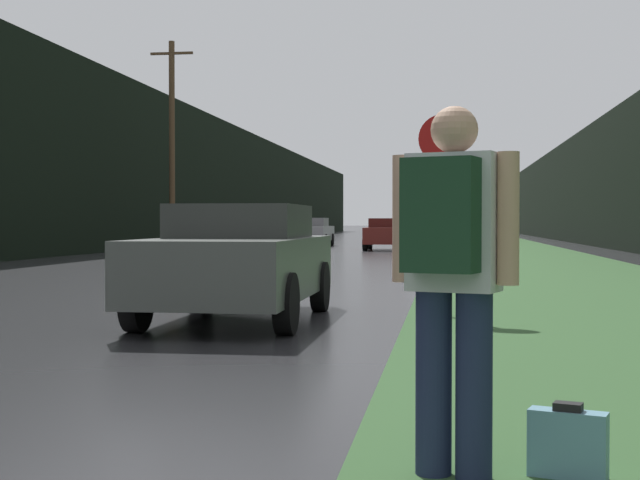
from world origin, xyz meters
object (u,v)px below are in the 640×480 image
(suitcase, at_px, (568,445))
(car_passing_near, at_px, (238,260))
(car_oncoming, at_px, (313,232))
(car_passing_far, at_px, (388,234))
(stop_sign, at_px, (443,194))
(hitchhiker_with_backpack, at_px, (452,267))

(suitcase, distance_m, car_passing_near, 7.51)
(suitcase, distance_m, car_oncoming, 42.00)
(car_passing_near, xyz_separation_m, car_oncoming, (-4.28, 34.56, -0.02))
(car_passing_far, bearing_deg, car_passing_near, 90.00)
(stop_sign, height_order, hitchhiker_with_backpack, stop_sign)
(car_passing_near, bearing_deg, suitcase, 115.75)
(car_oncoming, bearing_deg, car_passing_far, -52.10)
(hitchhiker_with_backpack, height_order, car_oncoming, hitchhiker_with_backpack)
(stop_sign, bearing_deg, hitchhiker_with_backpack, -89.38)
(hitchhiker_with_backpack, bearing_deg, car_oncoming, 117.26)
(stop_sign, bearing_deg, car_oncoming, 101.53)
(car_passing_near, height_order, car_oncoming, car_passing_near)
(car_passing_far, height_order, car_oncoming, car_oncoming)
(suitcase, height_order, car_oncoming, car_oncoming)
(stop_sign, xyz_separation_m, suitcase, (0.65, -7.55, -1.47))
(suitcase, bearing_deg, car_passing_near, 133.46)
(stop_sign, distance_m, car_passing_near, 2.86)
(car_oncoming, bearing_deg, car_passing_near, -82.94)
(hitchhiker_with_backpack, xyz_separation_m, car_oncoming, (-6.97, 41.40, -0.30))
(stop_sign, distance_m, car_oncoming, 34.47)
(hitchhiker_with_backpack, distance_m, car_passing_far, 36.01)
(stop_sign, bearing_deg, suitcase, -85.10)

